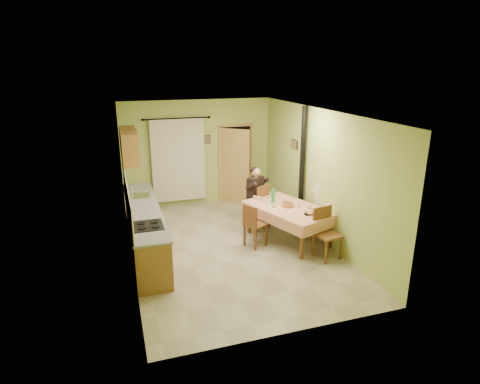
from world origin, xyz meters
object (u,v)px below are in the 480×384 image
object	(u,v)px
chair_far	(257,213)
chair_left	(255,233)
dining_table	(289,224)
chair_near	(327,244)
stove_flue	(301,184)
man_right	(326,198)
chair_right	(324,223)
man_far	(256,190)

from	to	relation	value
chair_far	chair_left	size ratio (longest dim) A/B	1.09
dining_table	chair_near	world-z (taller)	chair_near
chair_near	stove_flue	bearing A→B (deg)	-108.33
chair_far	man_right	size ratio (longest dim) A/B	0.73
chair_right	chair_left	size ratio (longest dim) A/B	1.04
chair_near	chair_right	world-z (taller)	chair_near
dining_table	chair_far	distance (m)	1.07
dining_table	chair_left	bearing A→B (deg)	164.85
man_far	man_right	xyz separation A→B (m)	(1.23, -1.03, 0.00)
chair_left	stove_flue	distance (m)	1.74
chair_left	man_right	distance (m)	1.76
chair_near	chair_far	bearing A→B (deg)	-80.31
chair_right	stove_flue	xyz separation A→B (m)	(-0.27, 0.67, 0.73)
man_right	chair_near	bearing A→B (deg)	117.75
stove_flue	chair_near	bearing A→B (deg)	-97.81
chair_left	man_right	xyz separation A→B (m)	(1.66, 0.05, 0.59)
chair_left	chair_right	bearing A→B (deg)	65.95
chair_far	chair_right	world-z (taller)	chair_far
chair_right	dining_table	bearing A→B (deg)	53.89
dining_table	chair_far	bearing A→B (deg)	89.97
chair_right	man_far	bearing A→B (deg)	14.76
chair_near	man_far	bearing A→B (deg)	-80.23
chair_near	dining_table	bearing A→B (deg)	-79.97
chair_far	chair_left	bearing A→B (deg)	-143.40
dining_table	man_far	world-z (taller)	man_far
man_far	stove_flue	world-z (taller)	stove_flue
chair_near	man_right	size ratio (longest dim) A/B	0.73
dining_table	stove_flue	xyz separation A→B (m)	(0.60, 0.67, 0.65)
chair_near	chair_left	world-z (taller)	chair_near
stove_flue	man_right	bearing A→B (deg)	-69.08
chair_left	man_right	world-z (taller)	man_right
stove_flue	dining_table	bearing A→B (deg)	-131.93
chair_left	stove_flue	bearing A→B (deg)	91.56
dining_table	chair_right	size ratio (longest dim) A/B	2.25
chair_right	man_right	distance (m)	0.59
dining_table	chair_near	size ratio (longest dim) A/B	2.16
chair_far	chair_right	bearing A→B (deg)	-70.58
stove_flue	chair_far	bearing A→B (deg)	160.72
chair_right	chair_left	xyz separation A→B (m)	(-1.67, -0.06, -0.00)
chair_left	chair_near	bearing A→B (deg)	25.48
chair_far	man_far	size ratio (longest dim) A/B	0.73
chair_far	man_far	bearing A→B (deg)	90.00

